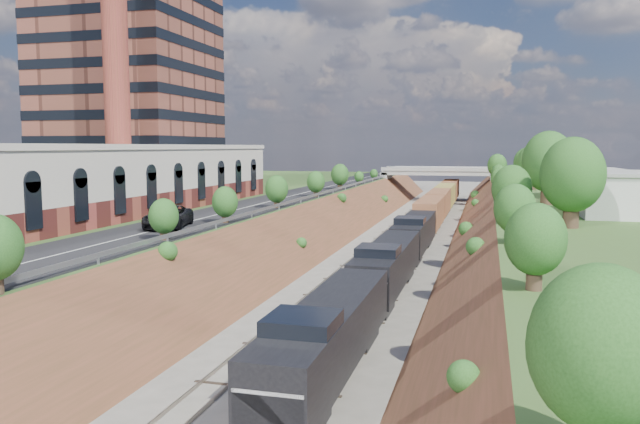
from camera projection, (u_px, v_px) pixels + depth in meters
The scene contains 17 objects.
platform_left at pixel (157, 215), 84.54m from camera, with size 44.00×180.00×5.00m, color #3C5A25.
embankment_left at pixel (313, 240), 79.12m from camera, with size 7.07×180.00×7.07m, color brown.
embankment_right at pixel (493, 247), 73.45m from camera, with size 7.07×180.00×7.07m, color brown.
rail_left_track at pixel (379, 242), 76.95m from camera, with size 1.58×180.00×0.18m, color gray.
rail_right_track at pixel (421, 243), 75.61m from camera, with size 1.58×180.00×0.18m, color gray.
road at pixel (279, 199), 79.76m from camera, with size 8.00×180.00×0.10m, color black.
guardrail at pixel (310, 196), 78.46m from camera, with size 0.10×171.00×0.70m.
commercial_building at pixel (87, 180), 61.49m from camera, with size 14.30×62.30×7.00m.
highrise_tower at pixel (127, 9), 95.73m from camera, with size 22.00×22.00×53.90m.
smokestack at pixel (115, 42), 79.12m from camera, with size 3.20×3.20×40.00m, color maroon.
overpass at pixel (439, 178), 135.32m from camera, with size 24.50×8.30×7.40m.
white_building_near at pixel (626, 195), 61.81m from camera, with size 9.00×12.00×4.00m, color silver.
white_building_far at pixel (587, 184), 83.09m from camera, with size 8.00×10.00×3.60m, color silver.
tree_right_large at pixel (573, 176), 51.71m from camera, with size 5.25×5.25×7.61m.
tree_left_crest at pixel (134, 220), 40.18m from camera, with size 2.45×2.45×3.55m.
freight_train at pixel (428, 215), 84.02m from camera, with size 3.06×123.41×4.58m.
suv at pixel (168, 217), 51.49m from camera, with size 3.03×6.58×1.83m, color black.
Camera 1 is at (10.15, -15.42, 11.78)m, focal length 35.00 mm.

